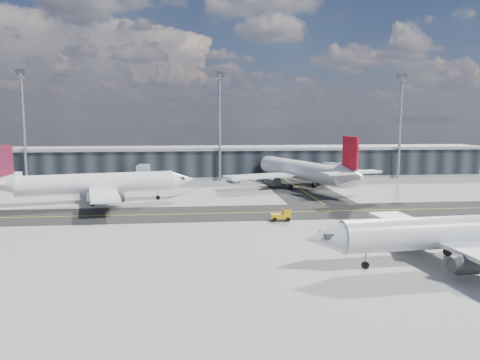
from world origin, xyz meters
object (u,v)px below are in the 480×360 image
(airliner_redtail, at_px, (302,170))
(baggage_tug, at_px, (283,215))
(airliner_af, at_px, (94,184))
(airliner_near, at_px, (461,232))
(service_van, at_px, (234,180))

(airliner_redtail, height_order, baggage_tug, airliner_redtail)
(airliner_af, relative_size, airliner_redtail, 0.92)
(airliner_redtail, xyz_separation_m, baggage_tug, (-11.54, -35.37, -3.30))
(airliner_af, relative_size, airliner_near, 1.06)
(airliner_near, xyz_separation_m, baggage_tug, (-15.94, 24.20, -2.61))
(airliner_af, xyz_separation_m, baggage_tug, (33.83, -19.89, -2.87))
(service_van, bearing_deg, airliner_near, -94.70)
(airliner_near, bearing_deg, service_van, 10.75)
(airliner_redtail, bearing_deg, airliner_af, 179.77)
(airliner_redtail, xyz_separation_m, airliner_near, (4.40, -59.58, -0.69))
(baggage_tug, xyz_separation_m, service_van, (-3.75, 47.34, -0.38))
(airliner_af, distance_m, airliner_near, 66.49)
(airliner_redtail, bearing_deg, airliner_near, -104.85)
(airliner_redtail, xyz_separation_m, service_van, (-15.28, 11.97, -3.68))
(baggage_tug, bearing_deg, airliner_af, -117.29)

